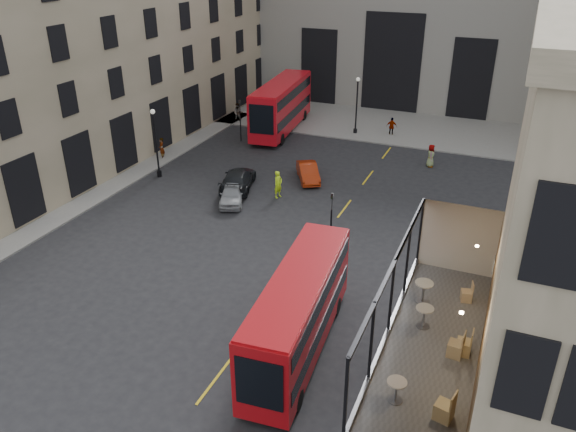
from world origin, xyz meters
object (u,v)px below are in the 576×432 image
at_px(car_b, 308,172).
at_px(car_c, 238,180).
at_px(traffic_light_far, 240,115).
at_px(cafe_chair_d, 467,295).
at_px(bus_near, 299,309).
at_px(cafe_chair_c, 456,348).
at_px(cafe_chair_b, 464,346).
at_px(traffic_light_near, 331,215).
at_px(cafe_table_mid, 424,314).
at_px(street_lamp_b, 356,109).
at_px(cafe_table_near, 396,388).
at_px(cafe_chair_a, 445,410).
at_px(pedestrian_e, 162,148).
at_px(pedestrian_a, 238,113).
at_px(pedestrian_c, 392,127).
at_px(car_a, 232,194).
at_px(pedestrian_d, 431,156).
at_px(cafe_table_far, 424,289).
at_px(bus_far, 282,104).
at_px(cyclist, 278,184).
at_px(street_lamp_a, 156,147).
at_px(bicycle, 314,241).
at_px(pedestrian_b, 303,109).

distance_m(car_b, car_c, 5.49).
bearing_deg(car_b, car_c, -169.15).
bearing_deg(traffic_light_far, car_b, -34.94).
bearing_deg(cafe_chair_d, bus_near, 178.16).
xyz_separation_m(cafe_chair_c, cafe_chair_d, (-0.05, 3.28, -0.05)).
height_order(cafe_chair_b, cafe_chair_d, cafe_chair_b).
distance_m(traffic_light_near, cafe_table_mid, 13.46).
distance_m(street_lamp_b, cafe_table_near, 38.93).
distance_m(car_b, cafe_chair_a, 28.61).
bearing_deg(traffic_light_near, pedestrian_e, 152.47).
xyz_separation_m(pedestrian_a, pedestrian_c, (15.13, 1.74, -0.11)).
height_order(car_a, cafe_table_near, cafe_table_near).
distance_m(pedestrian_d, pedestrian_e, 22.07).
height_order(pedestrian_a, cafe_chair_b, cafe_chair_b).
bearing_deg(street_lamp_b, car_c, -105.19).
xyz_separation_m(traffic_light_far, car_c, (4.72, -9.78, -1.69)).
distance_m(car_b, pedestrian_d, 10.36).
height_order(street_lamp_b, cafe_table_far, cafe_table_far).
relative_size(traffic_light_far, bus_far, 0.32).
relative_size(bus_near, cafe_table_mid, 12.89).
xyz_separation_m(cyclist, cafe_table_far, (12.67, -15.72, 4.17)).
bearing_deg(cafe_table_near, cafe_chair_c, 63.59).
height_order(pedestrian_c, cafe_table_mid, cafe_table_mid).
height_order(bus_near, cafe_chair_a, cafe_chair_a).
xyz_separation_m(street_lamp_a, pedestrian_c, (14.25, 16.84, -1.53)).
relative_size(street_lamp_b, car_c, 1.05).
bearing_deg(street_lamp_a, pedestrian_d, 28.36).
relative_size(pedestrian_a, cafe_table_far, 2.33).
relative_size(pedestrian_d, pedestrian_e, 1.01).
height_order(bus_far, bicycle, bus_far).
bearing_deg(cafe_table_far, car_c, 135.13).
relative_size(car_a, cyclist, 1.96).
distance_m(street_lamp_b, cafe_chair_b, 36.74).
distance_m(street_lamp_b, car_b, 12.33).
relative_size(street_lamp_b, cafe_table_near, 7.35).
relative_size(bus_far, pedestrian_b, 5.99).
bearing_deg(cafe_chair_b, pedestrian_b, 118.37).
distance_m(cyclist, pedestrian_e, 12.51).
bearing_deg(cyclist, cafe_table_mid, -125.15).
bearing_deg(cafe_table_mid, pedestrian_c, 104.47).
xyz_separation_m(bicycle, cafe_chair_d, (9.28, -9.21, 4.38)).
bearing_deg(pedestrian_d, cafe_chair_d, -176.87).
bearing_deg(bus_far, cyclist, -67.68).
distance_m(pedestrian_d, cafe_chair_b, 29.13).
bearing_deg(bus_far, cafe_chair_d, -55.67).
bearing_deg(pedestrian_d, street_lamp_b, 45.64).
relative_size(cafe_table_far, cafe_chair_d, 1.07).
relative_size(pedestrian_b, cafe_table_near, 2.72).
xyz_separation_m(street_lamp_a, cyclist, (10.05, 0.01, -1.41)).
xyz_separation_m(street_lamp_b, pedestrian_e, (-13.00, -12.62, -1.48)).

